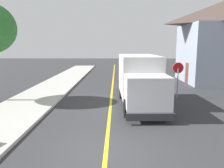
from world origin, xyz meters
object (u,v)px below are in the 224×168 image
object	(u,v)px
box_truck	(140,78)
parked_car_near	(129,77)
stop_sign	(178,73)
parked_car_mid	(132,70)

from	to	relation	value
box_truck	parked_car_near	distance (m)	7.83
box_truck	stop_sign	distance (m)	3.51
parked_car_near	stop_sign	distance (m)	6.75
box_truck	parked_car_near	bearing A→B (deg)	91.90
stop_sign	box_truck	bearing A→B (deg)	-146.99
box_truck	parked_car_near	xyz separation A→B (m)	(-0.26, 7.76, -0.97)
parked_car_mid	stop_sign	size ratio (longest dim) A/B	1.69
parked_car_near	stop_sign	xyz separation A→B (m)	(3.20, -5.85, 1.06)
parked_car_mid	parked_car_near	bearing A→B (deg)	-96.83
parked_car_near	stop_sign	size ratio (longest dim) A/B	1.69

